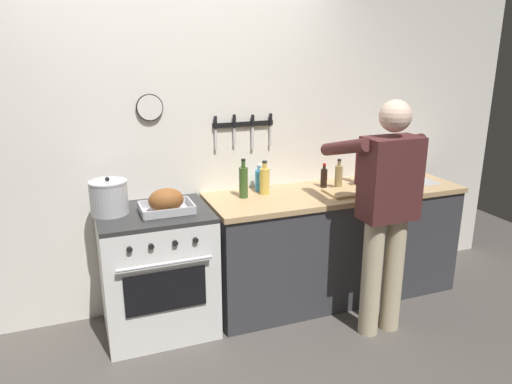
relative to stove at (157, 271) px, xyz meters
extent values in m
cube|color=white|center=(0.22, 0.36, 0.85)|extent=(6.00, 0.10, 2.60)
cube|color=black|center=(0.76, 0.30, 0.96)|extent=(0.48, 0.02, 0.04)
cube|color=silver|center=(0.54, 0.29, 0.86)|extent=(0.02, 0.00, 0.16)
cube|color=black|center=(0.54, 0.29, 0.99)|extent=(0.02, 0.02, 0.09)
cube|color=silver|center=(0.69, 0.29, 0.87)|extent=(0.02, 0.00, 0.14)
cube|color=black|center=(0.69, 0.29, 0.99)|extent=(0.02, 0.02, 0.10)
cube|color=silver|center=(0.83, 0.29, 0.85)|extent=(0.02, 0.00, 0.18)
cube|color=black|center=(0.83, 0.29, 0.99)|extent=(0.02, 0.02, 0.09)
cube|color=silver|center=(0.98, 0.29, 0.86)|extent=(0.01, 0.00, 0.16)
cube|color=black|center=(0.98, 0.29, 0.99)|extent=(0.02, 0.02, 0.09)
cylinder|color=white|center=(0.06, 0.29, 1.12)|extent=(0.17, 0.02, 0.17)
torus|color=black|center=(0.06, 0.29, 1.12)|extent=(0.19, 0.02, 0.19)
cube|color=#38383D|center=(1.42, 0.00, -0.02)|extent=(2.00, 0.62, 0.86)
cube|color=tan|center=(1.42, 0.00, 0.43)|extent=(2.03, 0.65, 0.04)
cube|color=#B2B5B7|center=(2.10, 0.02, 0.39)|extent=(0.44, 0.36, 0.11)
cube|color=white|center=(0.00, 0.00, -0.02)|extent=(0.76, 0.62, 0.87)
cube|color=black|center=(0.00, -0.31, 0.00)|extent=(0.53, 0.01, 0.28)
cube|color=#2D2D2D|center=(0.00, 0.00, 0.43)|extent=(0.76, 0.62, 0.03)
cylinder|color=black|center=(-0.21, -0.32, 0.33)|extent=(0.04, 0.02, 0.04)
cylinder|color=black|center=(-0.08, -0.32, 0.33)|extent=(0.04, 0.02, 0.04)
cylinder|color=black|center=(0.08, -0.32, 0.33)|extent=(0.04, 0.02, 0.04)
cylinder|color=black|center=(0.21, -0.32, 0.33)|extent=(0.04, 0.02, 0.04)
cylinder|color=silver|center=(0.00, -0.34, 0.21)|extent=(0.61, 0.02, 0.02)
cylinder|color=#C6B793|center=(1.39, -0.60, -0.02)|extent=(0.14, 0.14, 0.86)
cylinder|color=#C6B793|center=(1.57, -0.60, -0.02)|extent=(0.14, 0.14, 0.86)
cube|color=#4C2323|center=(1.48, -0.60, 0.69)|extent=(0.38, 0.22, 0.56)
sphere|color=beige|center=(1.48, -0.60, 1.10)|extent=(0.21, 0.21, 0.21)
cylinder|color=#4C2323|center=(1.27, -0.35, 0.87)|extent=(0.09, 0.55, 0.22)
cylinder|color=#4C2323|center=(1.69, -0.35, 0.87)|extent=(0.09, 0.55, 0.22)
cube|color=#B7B7BC|center=(0.08, -0.07, 0.46)|extent=(0.34, 0.25, 0.01)
cube|color=#B7B7BC|center=(0.08, -0.19, 0.49)|extent=(0.34, 0.01, 0.05)
cube|color=#B7B7BC|center=(0.08, 0.06, 0.49)|extent=(0.34, 0.01, 0.05)
cube|color=#B7B7BC|center=(-0.09, -0.07, 0.49)|extent=(0.01, 0.25, 0.05)
cube|color=#B7B7BC|center=(0.25, -0.07, 0.49)|extent=(0.01, 0.25, 0.05)
ellipsoid|color=brown|center=(0.08, -0.07, 0.54)|extent=(0.24, 0.17, 0.16)
cylinder|color=#B7B7BC|center=(-0.28, 0.06, 0.56)|extent=(0.25, 0.25, 0.22)
cylinder|color=#B2B2B7|center=(-0.28, 0.06, 0.67)|extent=(0.25, 0.25, 0.01)
sphere|color=black|center=(-0.28, 0.06, 0.69)|extent=(0.03, 0.03, 0.03)
cube|color=tan|center=(1.48, -0.10, 0.46)|extent=(0.36, 0.24, 0.02)
cylinder|color=#997F4C|center=(1.46, 0.03, 0.54)|extent=(0.06, 0.06, 0.18)
cylinder|color=#997F4C|center=(1.46, 0.03, 0.65)|extent=(0.03, 0.03, 0.04)
cylinder|color=black|center=(1.46, 0.03, 0.68)|extent=(0.03, 0.03, 0.01)
cylinder|color=black|center=(1.37, 0.11, 0.52)|extent=(0.05, 0.05, 0.15)
cylinder|color=black|center=(1.37, 0.11, 0.61)|extent=(0.02, 0.02, 0.03)
cylinder|color=#B21919|center=(1.37, 0.11, 0.64)|extent=(0.03, 0.03, 0.01)
cylinder|color=gold|center=(0.86, 0.11, 0.55)|extent=(0.07, 0.07, 0.20)
cylinder|color=gold|center=(0.86, 0.11, 0.67)|extent=(0.03, 0.03, 0.04)
cylinder|color=black|center=(0.86, 0.11, 0.70)|extent=(0.04, 0.04, 0.01)
cylinder|color=#385623|center=(0.68, 0.08, 0.56)|extent=(0.07, 0.07, 0.23)
cylinder|color=#385623|center=(0.68, 0.08, 0.70)|extent=(0.03, 0.03, 0.05)
cylinder|color=black|center=(0.68, 0.08, 0.74)|extent=(0.03, 0.03, 0.01)
cylinder|color=#338CCC|center=(0.86, 0.21, 0.53)|extent=(0.07, 0.07, 0.16)
cylinder|color=#338CCC|center=(0.86, 0.21, 0.63)|extent=(0.03, 0.03, 0.04)
cylinder|color=white|center=(0.86, 0.21, 0.65)|extent=(0.03, 0.03, 0.01)
cylinder|color=#47141E|center=(1.69, 0.10, 0.58)|extent=(0.07, 0.07, 0.26)
cylinder|color=#47141E|center=(1.69, 0.10, 0.74)|extent=(0.03, 0.03, 0.06)
cylinder|color=maroon|center=(1.69, 0.10, 0.77)|extent=(0.03, 0.03, 0.01)
camera|label=1|loc=(-0.48, -3.20, 1.55)|focal=34.40mm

